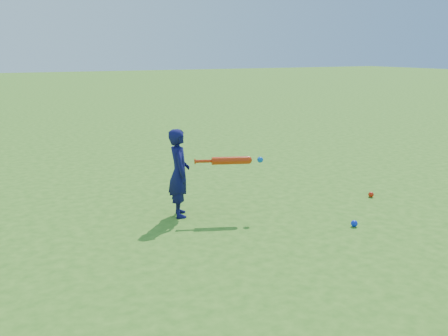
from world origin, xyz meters
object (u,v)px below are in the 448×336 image
object	(u,v)px
child	(179,173)
bat_swing	(233,160)
ground_ball_red	(371,195)
ground_ball_blue	(354,223)

from	to	relation	value
child	bat_swing	world-z (taller)	child
child	bat_swing	distance (m)	0.61
ground_ball_red	ground_ball_blue	size ratio (longest dim) A/B	0.97
ground_ball_red	bat_swing	size ratio (longest dim) A/B	0.09
child	ground_ball_red	size ratio (longest dim) A/B	14.28
bat_swing	ground_ball_blue	bearing A→B (deg)	-23.89
child	ground_ball_blue	xyz separation A→B (m)	(1.50, -1.18, -0.46)
ground_ball_blue	bat_swing	distance (m)	1.46
child	ground_ball_red	world-z (taller)	child
ground_ball_red	bat_swing	distance (m)	1.98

